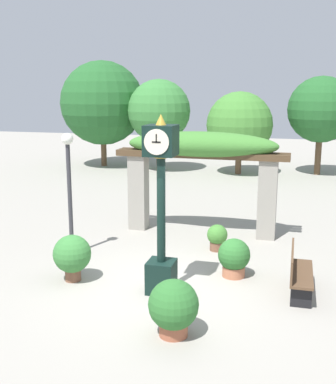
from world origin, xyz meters
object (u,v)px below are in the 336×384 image
at_px(potted_plant_near_left, 217,237).
at_px(potted_plant_far_right, 72,255).
at_px(pedestal_clock, 161,207).
at_px(potted_plant_near_right, 234,257).
at_px(park_bench, 298,272).
at_px(potted_plant_far_left, 173,307).
at_px(lamp_post, 69,174).

height_order(potted_plant_near_left, potted_plant_far_right, potted_plant_far_right).
height_order(pedestal_clock, potted_plant_far_right, pedestal_clock).
distance_m(potted_plant_near_left, potted_plant_near_right, 1.68).
relative_size(potted_plant_near_left, park_bench, 0.43).
relative_size(potted_plant_near_right, potted_plant_far_left, 0.87).
bearing_deg(potted_plant_far_left, potted_plant_near_left, 89.96).
distance_m(potted_plant_far_right, park_bench, 4.53).
bearing_deg(potted_plant_near_right, lamp_post, 174.23).
distance_m(pedestal_clock, potted_plant_far_left, 2.10).
height_order(park_bench, lamp_post, lamp_post).
distance_m(potted_plant_far_right, lamp_post, 2.16).
bearing_deg(potted_plant_far_left, potted_plant_near_right, 77.39).
height_order(potted_plant_far_left, lamp_post, lamp_post).
relative_size(potted_plant_far_left, park_bench, 0.63).
bearing_deg(lamp_post, park_bench, -10.21).
bearing_deg(potted_plant_near_left, pedestal_clock, -103.53).
bearing_deg(potted_plant_near_left, park_bench, -47.66).
relative_size(potted_plant_far_left, potted_plant_far_right, 0.97).
xyz_separation_m(potted_plant_near_right, potted_plant_far_right, (-3.19, -1.08, 0.12)).
relative_size(potted_plant_far_right, park_bench, 0.65).
height_order(potted_plant_near_left, park_bench, park_bench).
xyz_separation_m(potted_plant_near_right, potted_plant_far_left, (-0.61, -2.74, 0.07)).
distance_m(potted_plant_near_left, potted_plant_far_right, 3.70).
height_order(pedestal_clock, potted_plant_far_left, pedestal_clock).
bearing_deg(park_bench, potted_plant_near_left, 42.34).
distance_m(pedestal_clock, lamp_post, 3.09).
bearing_deg(potted_plant_far_left, lamp_post, 136.59).
distance_m(potted_plant_near_right, potted_plant_far_left, 2.81).
xyz_separation_m(potted_plant_near_left, potted_plant_near_right, (0.61, -1.56, 0.08)).
relative_size(potted_plant_near_right, park_bench, 0.55).
distance_m(pedestal_clock, park_bench, 2.94).
xyz_separation_m(potted_plant_far_left, lamp_post, (-3.32, 3.14, 1.45)).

